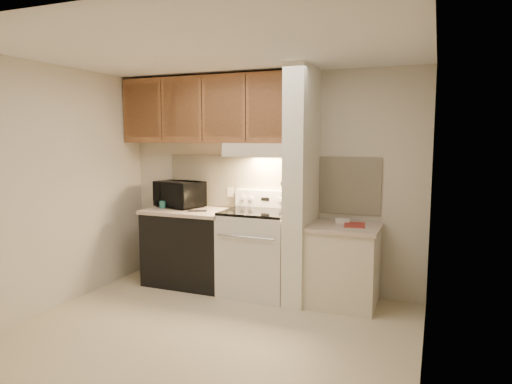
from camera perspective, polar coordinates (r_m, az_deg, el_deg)
The scene contains 50 objects.
floor at distance 4.36m, azimuth -5.67°, elevation -17.09°, with size 3.60×3.60×0.00m, color beige.
ceiling at distance 4.05m, azimuth -6.11°, elevation 17.27°, with size 3.60×3.60×0.00m, color white.
wall_back at distance 5.38m, azimuth 1.54°, elevation 1.36°, with size 3.60×0.02×2.50m, color beige.
wall_left at distance 5.10m, azimuth -24.11°, elevation 0.45°, with size 0.02×3.00×2.50m, color beige.
wall_right at distance 3.56m, azimuth 20.73°, elevation -1.92°, with size 0.02×3.00×2.50m, color beige.
backsplash at distance 5.37m, azimuth 1.50°, elevation 1.19°, with size 2.60×0.02×0.63m, color #F7E9C5.
range_body at distance 5.20m, azimuth 0.19°, elevation -7.68°, with size 0.76×0.65×0.92m, color silver.
oven_window at distance 4.91m, azimuth -1.19°, elevation -8.09°, with size 0.50×0.01×0.30m, color black.
oven_handle at distance 4.82m, azimuth -1.37°, elevation -5.67°, with size 0.02×0.02×0.65m, color silver.
cooktop at distance 5.10m, azimuth 0.19°, elevation -2.51°, with size 0.74×0.64×0.03m, color black.
range_backguard at distance 5.35m, azimuth 1.31°, elevation -0.83°, with size 0.76×0.08×0.20m, color silver.
range_display at distance 5.31m, azimuth 1.15°, elevation -0.89°, with size 0.10×0.01×0.04m, color black.
range_knob_left_outer at distance 5.41m, azimuth -1.64°, elevation -0.74°, with size 0.05×0.05×0.02m, color silver.
range_knob_left_inner at distance 5.37m, azimuth -0.66°, elevation -0.80°, with size 0.05×0.05×0.02m, color silver.
range_knob_right_inner at distance 5.25m, azimuth 2.98°, elevation -0.99°, with size 0.05×0.05×0.02m, color silver.
range_knob_right_outer at distance 5.21m, azimuth 4.02°, elevation -1.05°, with size 0.05×0.05×0.02m, color silver.
dishwasher_front at distance 5.59m, azimuth -8.26°, elevation -6.99°, with size 1.00×0.63×0.87m, color black.
left_countertop at distance 5.50m, azimuth -8.34°, elevation -2.38°, with size 1.04×0.67×0.04m, color #C7AF9A.
spoon_rest at distance 5.33m, azimuth -7.35°, elevation -2.35°, with size 0.22×0.07×0.01m, color black.
teal_jar at distance 5.65m, azimuth -11.58°, elevation -1.53°, with size 0.08×0.08×0.09m, color #21645A.
outlet at distance 5.56m, azimuth -3.20°, elevation -0.03°, with size 0.08×0.01×0.12m, color beige.
microwave at distance 5.70m, azimuth -9.58°, elevation -0.26°, with size 0.57×0.39×0.32m, color black.
partition_pillar at distance 4.89m, azimuth 5.73°, elevation 0.77°, with size 0.22×0.70×2.50m, color white.
pillar_trim at distance 4.92m, azimuth 4.44°, elevation 1.41°, with size 0.01×0.70×0.04m, color brown.
knife_strip at distance 4.87m, azimuth 4.20°, elevation 1.59°, with size 0.02×0.42×0.04m, color black.
knife_blade_a at distance 4.72m, azimuth 3.42°, elevation 0.21°, with size 0.01×0.04×0.16m, color silver.
knife_handle_a at distance 4.71m, azimuth 3.43°, elevation 2.02°, with size 0.02×0.02×0.10m, color black.
knife_blade_b at distance 4.82m, azimuth 3.81°, elevation 0.23°, with size 0.01×0.04×0.18m, color silver.
knife_handle_b at distance 4.79m, azimuth 3.77°, elevation 2.11°, with size 0.02×0.02×0.10m, color black.
knife_blade_c at distance 4.89m, azimuth 4.07°, elevation 0.20°, with size 0.01×0.04×0.20m, color silver.
knife_handle_c at distance 4.87m, azimuth 4.05°, elevation 2.18°, with size 0.02×0.02×0.10m, color black.
knife_blade_d at distance 4.95m, azimuth 4.30°, elevation 0.51°, with size 0.01×0.04×0.16m, color silver.
knife_handle_d at distance 4.95m, azimuth 4.36°, elevation 2.25°, with size 0.02×0.02×0.10m, color black.
knife_blade_e at distance 5.04m, azimuth 4.62°, elevation 0.51°, with size 0.01×0.04×0.18m, color silver.
knife_handle_e at distance 5.02m, azimuth 4.61°, elevation 2.32°, with size 0.02×0.02×0.10m, color black.
oven_mitt at distance 5.10m, azimuth 4.82°, elevation -0.28°, with size 0.03×0.09×0.22m, color gray.
right_cab_base at distance 4.95m, azimuth 10.81°, elevation -9.22°, with size 0.70×0.60×0.81m, color beige.
right_countertop at distance 4.85m, azimuth 10.92°, elevation -4.39°, with size 0.74×0.64×0.04m, color #C7AF9A.
red_folder at distance 4.88m, azimuth 12.21°, elevation -4.05°, with size 0.21×0.29×0.01m, color maroon.
white_box at distance 5.02m, azimuth 10.76°, elevation -3.53°, with size 0.15×0.10×0.04m, color white.
range_hood at distance 5.15m, azimuth 0.70°, elevation 5.29°, with size 0.78×0.44×0.15m, color beige.
hood_lip at distance 4.96m, azimuth -0.17°, elevation 4.71°, with size 0.78×0.04×0.06m, color beige.
upper_cabinets at distance 5.48m, azimuth -5.97°, elevation 10.16°, with size 2.18×0.33×0.77m, color brown.
cab_door_a at distance 5.78m, azimuth -14.03°, elevation 9.83°, with size 0.46×0.01×0.63m, color brown.
cab_gap_a at distance 5.62m, azimuth -11.74°, elevation 9.98°, with size 0.01×0.01×0.73m, color black.
cab_door_b at distance 5.48m, azimuth -9.32°, elevation 10.11°, with size 0.46×0.01×0.63m, color brown.
cab_gap_b at distance 5.34m, azimuth -6.78°, elevation 10.24°, with size 0.01×0.01×0.73m, color black.
cab_door_c at distance 5.22m, azimuth -4.10°, elevation 10.35°, with size 0.46×0.01×0.63m, color brown.
cab_gap_c at distance 5.11m, azimuth -1.31°, elevation 10.44°, with size 0.01×0.01×0.73m, color black.
cab_door_d at distance 5.01m, azimuth 1.62°, elevation 10.51°, with size 0.46×0.01×0.63m, color brown.
Camera 1 is at (1.85, -3.53, 1.77)m, focal length 32.00 mm.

